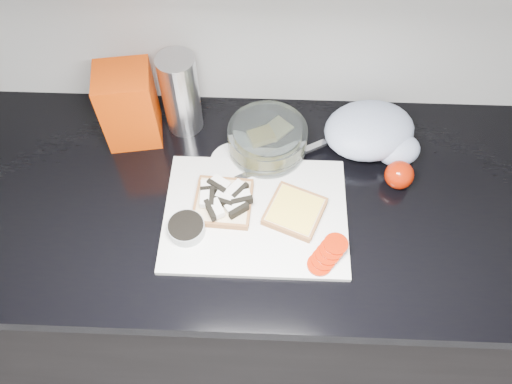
% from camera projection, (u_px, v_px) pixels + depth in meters
% --- Properties ---
extents(base_cabinet, '(3.50, 0.60, 0.86)m').
position_uv_depth(base_cabinet, '(268.00, 279.00, 1.52)').
color(base_cabinet, black).
rests_on(base_cabinet, ground).
extents(countertop, '(3.50, 0.64, 0.04)m').
position_uv_depth(countertop, '(271.00, 200.00, 1.15)').
color(countertop, black).
rests_on(countertop, base_cabinet).
extents(cutting_board, '(0.40, 0.30, 0.01)m').
position_uv_depth(cutting_board, '(255.00, 214.00, 1.10)').
color(cutting_board, silver).
rests_on(cutting_board, countertop).
extents(bread_left, '(0.14, 0.14, 0.04)m').
position_uv_depth(bread_left, '(223.00, 200.00, 1.09)').
color(bread_left, beige).
rests_on(bread_left, cutting_board).
extents(bread_right, '(0.16, 0.16, 0.02)m').
position_uv_depth(bread_right, '(295.00, 211.00, 1.09)').
color(bread_right, beige).
rests_on(bread_right, cutting_board).
extents(tomato_slices, '(0.10, 0.11, 0.02)m').
position_uv_depth(tomato_slices, '(328.00, 254.00, 1.03)').
color(tomato_slices, '#A41A03').
rests_on(tomato_slices, cutting_board).
extents(knife, '(0.22, 0.13, 0.01)m').
position_uv_depth(knife, '(293.00, 156.00, 1.18)').
color(knife, silver).
rests_on(knife, cutting_board).
extents(seed_tub, '(0.08, 0.08, 0.04)m').
position_uv_depth(seed_tub, '(187.00, 229.00, 1.06)').
color(seed_tub, gray).
rests_on(seed_tub, countertop).
extents(tub_lid, '(0.13, 0.13, 0.01)m').
position_uv_depth(tub_lid, '(234.00, 161.00, 1.18)').
color(tub_lid, silver).
rests_on(tub_lid, countertop).
extents(glass_bowl, '(0.19, 0.19, 0.08)m').
position_uv_depth(glass_bowl, '(267.00, 141.00, 1.17)').
color(glass_bowl, silver).
rests_on(glass_bowl, countertop).
extents(bread_bag, '(0.14, 0.13, 0.19)m').
position_uv_depth(bread_bag, '(129.00, 106.00, 1.15)').
color(bread_bag, '#D53F03').
rests_on(bread_bag, countertop).
extents(steel_canister, '(0.09, 0.09, 0.21)m').
position_uv_depth(steel_canister, '(181.00, 94.00, 1.16)').
color(steel_canister, silver).
rests_on(steel_canister, countertop).
extents(grocery_bag, '(0.25, 0.22, 0.10)m').
position_uv_depth(grocery_bag, '(373.00, 133.00, 1.18)').
color(grocery_bag, '#B0BDD9').
rests_on(grocery_bag, countertop).
extents(whole_tomatoes, '(0.07, 0.07, 0.07)m').
position_uv_depth(whole_tomatoes, '(399.00, 175.00, 1.12)').
color(whole_tomatoes, '#A41A03').
rests_on(whole_tomatoes, countertop).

